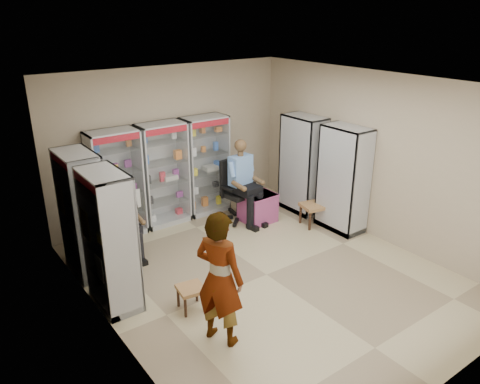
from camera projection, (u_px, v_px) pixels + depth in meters
floor at (267, 275)px, 7.48m from camera, size 6.00×6.00×0.00m
room_shell at (269, 157)px, 6.76m from camera, size 5.02×6.02×3.01m
cabinet_back_left at (116, 185)px, 8.45m from camera, size 0.90×0.50×2.00m
cabinet_back_mid at (163, 174)px, 8.97m from camera, size 0.90×0.50×2.00m
cabinet_back_right at (205, 165)px, 9.49m from camera, size 0.90×0.50×2.00m
cabinet_right_far at (303, 164)px, 9.54m from camera, size 0.90×0.50×2.00m
cabinet_right_near at (343, 179)px, 8.71m from camera, size 0.90×0.50×2.00m
cabinet_left_far at (83, 214)px, 7.24m from camera, size 0.90×0.50×2.00m
cabinet_left_near at (110, 241)px, 6.41m from camera, size 0.90×0.50×2.00m
wooden_chair at (122, 229)px, 7.96m from camera, size 0.42×0.42×0.94m
seated_customer at (122, 219)px, 7.84m from camera, size 0.44×0.60×1.34m
office_chair at (238, 191)px, 9.23m from camera, size 0.75×0.75×1.23m
seated_shopkeeper at (240, 183)px, 9.13m from camera, size 0.60×0.78×1.57m
pink_trunk at (258, 207)px, 9.28m from camera, size 0.62×0.59×0.58m
tea_glass at (257, 191)px, 9.19m from camera, size 0.07×0.07×0.10m
woven_stool_a at (313, 215)px, 9.12m from camera, size 0.52×0.52×0.44m
woven_stool_b at (191, 298)px, 6.57m from camera, size 0.41×0.41×0.36m
standing_man at (220, 279)px, 5.71m from camera, size 0.66×0.77×1.79m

